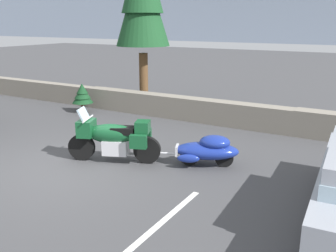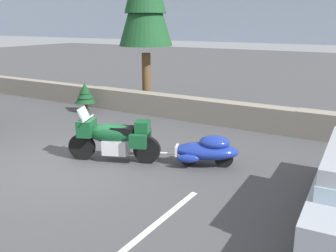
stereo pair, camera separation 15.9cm
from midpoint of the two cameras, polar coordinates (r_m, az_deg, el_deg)
ground_plane at (r=9.30m, az=-15.32°, el=-6.06°), size 80.00×80.00×0.00m
stone_guard_wall at (r=13.08m, az=3.98°, el=2.48°), size 24.00×0.60×0.80m
touring_motorcycle at (r=9.27m, az=-8.74°, el=-1.68°), size 2.19×1.25×1.33m
car_shaped_trailer at (r=8.98m, az=5.45°, el=-3.55°), size 2.17×1.22×0.76m
pine_sapling_near at (r=14.68m, az=-13.12°, el=4.69°), size 0.79×0.79×1.10m
parking_stripe_marker at (r=6.37m, az=-3.82°, el=-16.00°), size 0.12×3.60×0.01m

